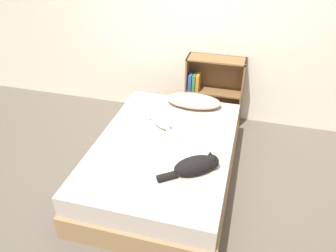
{
  "coord_description": "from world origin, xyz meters",
  "views": [
    {
      "loc": [
        0.72,
        -2.49,
        2.35
      ],
      "look_at": [
        0.0,
        0.15,
        0.56
      ],
      "focal_mm": 35.0,
      "sensor_mm": 36.0,
      "label": 1
    }
  ],
  "objects_px": {
    "bed": "(164,161)",
    "cat_dark": "(196,165)",
    "cat_light": "(158,119)",
    "bookshelf": "(212,89)",
    "pillow": "(193,101)"
  },
  "relations": [
    {
      "from": "bed",
      "to": "cat_dark",
      "type": "xyz_separation_m",
      "value": [
        0.38,
        -0.34,
        0.31
      ]
    },
    {
      "from": "bed",
      "to": "bookshelf",
      "type": "xyz_separation_m",
      "value": [
        0.28,
        1.29,
        0.23
      ]
    },
    {
      "from": "pillow",
      "to": "cat_dark",
      "type": "xyz_separation_m",
      "value": [
        0.25,
        -1.13,
        0.01
      ]
    },
    {
      "from": "cat_dark",
      "to": "bookshelf",
      "type": "bearing_deg",
      "value": 57.66
    },
    {
      "from": "cat_light",
      "to": "cat_dark",
      "type": "distance_m",
      "value": 0.85
    },
    {
      "from": "bed",
      "to": "bookshelf",
      "type": "height_order",
      "value": "bookshelf"
    },
    {
      "from": "cat_light",
      "to": "bookshelf",
      "type": "relative_size",
      "value": 0.48
    },
    {
      "from": "bed",
      "to": "pillow",
      "type": "bearing_deg",
      "value": 80.67
    },
    {
      "from": "bed",
      "to": "pillow",
      "type": "distance_m",
      "value": 0.85
    },
    {
      "from": "pillow",
      "to": "cat_light",
      "type": "distance_m",
      "value": 0.55
    },
    {
      "from": "bed",
      "to": "pillow",
      "type": "relative_size",
      "value": 3.06
    },
    {
      "from": "pillow",
      "to": "bookshelf",
      "type": "height_order",
      "value": "bookshelf"
    },
    {
      "from": "pillow",
      "to": "cat_light",
      "type": "xyz_separation_m",
      "value": [
        -0.28,
        -0.47,
        -0.0
      ]
    },
    {
      "from": "cat_dark",
      "to": "bookshelf",
      "type": "relative_size",
      "value": 0.57
    },
    {
      "from": "pillow",
      "to": "bed",
      "type": "bearing_deg",
      "value": -99.33
    }
  ]
}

